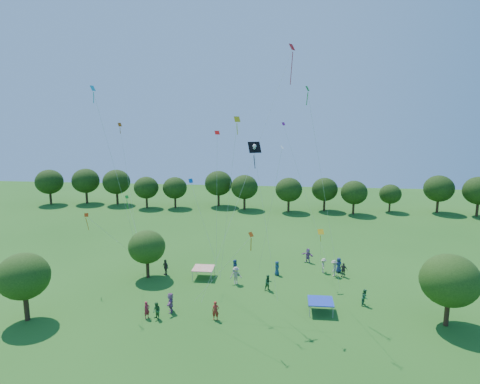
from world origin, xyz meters
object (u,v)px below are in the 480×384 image
near_tree_west (23,276)px  near_tree_north (147,247)px  tent_red_stripe (203,268)px  tent_blue (321,301)px  pirate_kite (255,151)px  red_high_kite (276,97)px  near_tree_east (450,280)px

near_tree_west → near_tree_north: 12.68m
tent_red_stripe → tent_blue: same height
pirate_kite → near_tree_north: bearing=156.3°
near_tree_north → red_high_kite: red_high_kite is taller
near_tree_east → tent_red_stripe: bearing=159.9°
near_tree_north → red_high_kite: 20.55m
red_high_kite → tent_blue: bearing=-44.3°
near_tree_east → red_high_kite: red_high_kite is taller
pirate_kite → red_high_kite: bearing=63.9°
near_tree_west → near_tree_north: size_ratio=1.14×
tent_red_stripe → pirate_kite: size_ratio=0.16×
near_tree_east → pirate_kite: (-16.22, 2.26, 10.21)m
near_tree_west → near_tree_east: 35.39m
near_tree_east → tent_blue: (-10.24, 1.28, -2.94)m
tent_red_stripe → tent_blue: size_ratio=1.00×
near_tree_east → pirate_kite: size_ratio=0.45×
near_tree_east → tent_red_stripe: near_tree_east is taller
near_tree_north → pirate_kite: 16.84m
near_tree_west → tent_blue: near_tree_west is taller
near_tree_east → pirate_kite: bearing=172.1°
near_tree_west → pirate_kite: 22.24m
tent_blue → red_high_kite: (-4.37, 4.27, 17.78)m
near_tree_east → near_tree_west: bearing=-175.2°
near_tree_west → near_tree_north: (7.19, 10.43, -0.54)m
tent_blue → red_high_kite: red_high_kite is taller
near_tree_west → tent_red_stripe: 17.40m
near_tree_west → near_tree_east: bearing=4.8°
near_tree_west → near_tree_east: (35.26, 2.95, 0.03)m
pirate_kite → near_tree_east: bearing=-7.9°
near_tree_west → pirate_kite: (19.04, 5.22, 10.23)m
near_tree_north → pirate_kite: size_ratio=0.38×
near_tree_north → tent_blue: bearing=-19.2°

